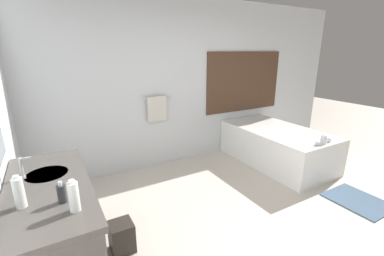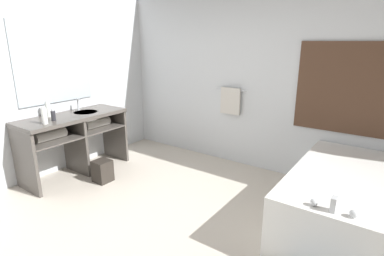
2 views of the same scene
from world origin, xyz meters
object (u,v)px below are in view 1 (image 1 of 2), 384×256
at_px(bathtub, 277,144).
at_px(water_bottle_1, 19,193).
at_px(water_bottle_2, 74,197).
at_px(waste_bin, 122,237).
at_px(soap_dispenser, 62,193).

height_order(bathtub, water_bottle_1, water_bottle_1).
relative_size(water_bottle_2, waste_bin, 0.74).
bearing_deg(water_bottle_1, water_bottle_2, -36.16).
relative_size(bathtub, water_bottle_2, 8.28).
bearing_deg(water_bottle_1, waste_bin, 21.60).
bearing_deg(water_bottle_1, soap_dispenser, -17.07).
xyz_separation_m(water_bottle_2, waste_bin, (0.38, 0.49, -0.82)).
height_order(bathtub, waste_bin, bathtub).
bearing_deg(bathtub, water_bottle_2, -159.28).
xyz_separation_m(bathtub, water_bottle_1, (-3.56, -1.01, 0.64)).
height_order(soap_dispenser, waste_bin, soap_dispenser).
bearing_deg(soap_dispenser, water_bottle_1, 162.93).
relative_size(bathtub, waste_bin, 6.15).
relative_size(bathtub, soap_dispenser, 11.62).
relative_size(bathtub, water_bottle_1, 8.01).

